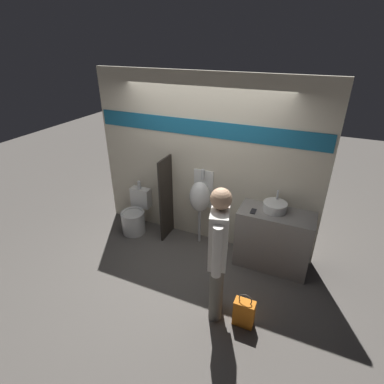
{
  "coord_description": "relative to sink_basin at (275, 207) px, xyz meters",
  "views": [
    {
      "loc": [
        1.6,
        -3.44,
        3.1
      ],
      "look_at": [
        0.0,
        0.17,
        1.05
      ],
      "focal_mm": 28.0,
      "sensor_mm": 36.0,
      "label": 1
    }
  ],
  "objects": [
    {
      "name": "sink_counter",
      "position": [
        0.05,
        -0.05,
        -0.52
      ],
      "size": [
        1.06,
        0.5,
        0.91
      ],
      "color": "gray",
      "rests_on": "ground_plane"
    },
    {
      "name": "sink_basin",
      "position": [
        0.0,
        0.0,
        0.0
      ],
      "size": [
        0.33,
        0.33,
        0.27
      ],
      "color": "white",
      "rests_on": "sink_counter"
    },
    {
      "name": "person_in_vest",
      "position": [
        -0.4,
        -1.24,
        -0.01
      ],
      "size": [
        0.3,
        0.6,
        1.75
      ],
      "rotation": [
        0.0,
        0.0,
        1.83
      ],
      "color": "#666056",
      "rests_on": "ground_plane"
    },
    {
      "name": "urinal_near_counter",
      "position": [
        -1.16,
        0.05,
        -0.12
      ],
      "size": [
        0.34,
        0.31,
        1.28
      ],
      "color": "silver",
      "rests_on": "ground_plane"
    },
    {
      "name": "cell_phone",
      "position": [
        -0.27,
        -0.15,
        -0.06
      ],
      "size": [
        0.07,
        0.14,
        0.01
      ],
      "color": "#232328",
      "rests_on": "sink_counter"
    },
    {
      "name": "ground_plane",
      "position": [
        -1.19,
        -0.37,
        -0.97
      ],
      "size": [
        16.0,
        16.0,
        0.0
      ],
      "primitive_type": "plane",
      "color": "#5B5651"
    },
    {
      "name": "toilet",
      "position": [
        -2.33,
        -0.12,
        -0.68
      ],
      "size": [
        0.42,
        0.58,
        0.88
      ],
      "color": "white",
      "rests_on": "ground_plane"
    },
    {
      "name": "shopping_bag",
      "position": [
        -0.04,
        -1.28,
        -0.79
      ],
      "size": [
        0.25,
        0.14,
        0.48
      ],
      "color": "orange",
      "rests_on": "ground_plane"
    },
    {
      "name": "divider_near_counter",
      "position": [
        -1.75,
        -0.01,
        -0.26
      ],
      "size": [
        0.03,
        0.42,
        1.43
      ],
      "color": "#28231E",
      "rests_on": "ground_plane"
    },
    {
      "name": "display_wall",
      "position": [
        -1.19,
        0.23,
        0.38
      ],
      "size": [
        3.64,
        0.07,
        2.7
      ],
      "color": "beige",
      "rests_on": "ground_plane"
    }
  ]
}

